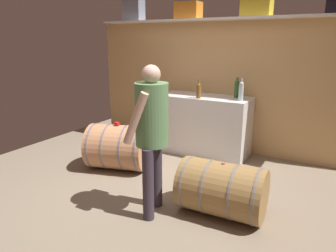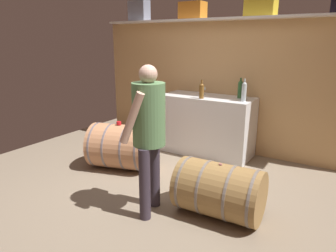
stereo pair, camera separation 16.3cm
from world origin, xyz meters
name	(u,v)px [view 2 (the right image)]	position (x,y,z in m)	size (l,w,h in m)	color
ground_plane	(177,181)	(0.00, 0.52, -0.01)	(5.95, 7.39, 0.02)	gray
back_wall_panel	(225,88)	(0.00, 2.09, 1.06)	(4.75, 0.10, 2.12)	tan
high_shelf_board	(225,19)	(0.00, 1.94, 2.13)	(4.37, 0.40, 0.03)	silver
toolcase_grey	(139,11)	(-1.64, 1.94, 2.32)	(0.37, 0.20, 0.35)	gray
toolcase_orange	(193,11)	(-0.56, 1.94, 2.28)	(0.40, 0.26, 0.26)	orange
toolcase_yellow	(261,7)	(0.54, 1.94, 2.27)	(0.42, 0.26, 0.25)	yellow
work_cabinet	(206,125)	(-0.14, 1.71, 0.48)	(1.48, 0.64, 0.96)	white
wine_bottle_amber	(202,91)	(-0.14, 1.49, 1.08)	(0.07, 0.07, 0.29)	brown
wine_bottle_clear	(244,91)	(0.48, 1.62, 1.10)	(0.07, 0.07, 0.33)	#B0BEC1
wine_bottle_green	(240,89)	(0.35, 1.83, 1.10)	(0.08, 0.08, 0.31)	#2C582B
wine_glass	(204,89)	(-0.28, 1.85, 1.04)	(0.07, 0.07, 0.13)	white
wine_barrel_near	(120,146)	(-0.94, 0.48, 0.33)	(0.98, 0.85, 0.66)	tan
wine_barrel_far	(219,190)	(0.80, 0.04, 0.29)	(0.91, 0.62, 0.59)	olive
tasting_cup	(119,123)	(-0.94, 0.48, 0.68)	(0.07, 0.07, 0.04)	red
winemaker_pouring	(148,126)	(0.13, -0.29, 0.98)	(0.43, 0.51, 1.59)	#352C37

